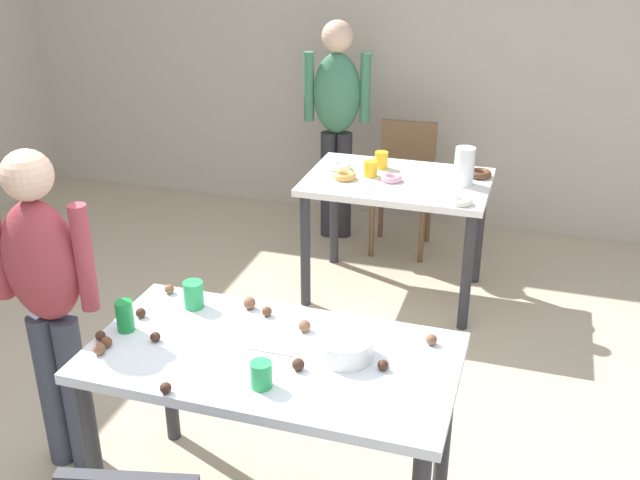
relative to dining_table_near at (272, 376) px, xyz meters
name	(u,v)px	position (x,y,z in m)	size (l,w,h in m)	color
wall_back	(421,45)	(-0.07, 3.22, 0.65)	(6.40, 0.10, 2.60)	#BCB2A3
dining_table_near	(272,376)	(0.00, 0.00, 0.00)	(1.33, 0.70, 0.75)	silver
dining_table_far	(397,197)	(0.05, 1.94, -0.01)	(1.06, 0.72, 0.75)	white
chair_far_table	(404,178)	(-0.04, 2.66, -0.15)	(0.42, 0.42, 0.87)	brown
person_girl_near	(46,291)	(-0.95, 0.02, 0.19)	(0.45, 0.21, 1.42)	#383D4C
person_adult_far	(337,112)	(-0.53, 2.67, 0.27)	(0.46, 0.26, 1.53)	#28282D
mixing_bowl	(345,347)	(0.26, 0.05, 0.14)	(0.20, 0.20, 0.08)	white
soda_can	(125,316)	(-0.58, -0.02, 0.16)	(0.07, 0.07, 0.12)	#198438
fork_near	(271,352)	(0.00, 0.00, 0.10)	(0.17, 0.02, 0.01)	silver
cup_near_0	(261,375)	(0.04, -0.20, 0.15)	(0.07, 0.07, 0.09)	green
cup_near_1	(194,295)	(-0.41, 0.22, 0.16)	(0.08, 0.08, 0.11)	green
cake_ball_0	(431,340)	(0.54, 0.23, 0.12)	(0.04, 0.04, 0.04)	brown
cake_ball_1	(305,326)	(0.07, 0.18, 0.12)	(0.05, 0.05, 0.05)	brown
cake_ball_2	(166,388)	(-0.25, -0.33, 0.12)	(0.04, 0.04, 0.04)	#3D2319
cake_ball_3	(169,289)	(-0.56, 0.29, 0.12)	(0.04, 0.04, 0.04)	brown
cake_ball_4	(155,337)	(-0.44, -0.06, 0.12)	(0.04, 0.04, 0.04)	#3D2319
cake_ball_5	(106,342)	(-0.59, -0.14, 0.12)	(0.04, 0.04, 0.04)	brown
cake_ball_6	(249,303)	(-0.20, 0.27, 0.13)	(0.05, 0.05, 0.05)	brown
cake_ball_7	(298,364)	(0.13, -0.07, 0.12)	(0.04, 0.04, 0.04)	#3D2319
cake_ball_8	(99,349)	(-0.58, -0.19, 0.12)	(0.04, 0.04, 0.04)	brown
cake_ball_9	(141,313)	(-0.57, 0.08, 0.12)	(0.04, 0.04, 0.04)	#3D2319
cake_ball_10	(383,365)	(0.41, 0.01, 0.12)	(0.04, 0.04, 0.04)	#3D2319
cake_ball_11	(267,311)	(-0.11, 0.24, 0.12)	(0.04, 0.04, 0.04)	brown
cake_ball_12	(101,336)	(-0.63, -0.11, 0.12)	(0.04, 0.04, 0.04)	#3D2319
pitcher_far	(464,166)	(0.43, 1.96, 0.21)	(0.11, 0.11, 0.22)	white
cup_far_0	(461,163)	(0.39, 2.18, 0.15)	(0.08, 0.08, 0.11)	green
cup_far_1	(381,160)	(-0.08, 2.10, 0.15)	(0.08, 0.08, 0.10)	yellow
cup_far_2	(371,169)	(-0.11, 1.94, 0.15)	(0.08, 0.08, 0.09)	yellow
donut_far_0	(340,166)	(-0.32, 2.00, 0.12)	(0.14, 0.14, 0.04)	white
donut_far_1	(391,178)	(0.03, 1.89, 0.12)	(0.12, 0.12, 0.04)	pink
donut_far_2	(462,201)	(0.46, 1.65, 0.12)	(0.12, 0.12, 0.03)	white
donut_far_3	(345,176)	(-0.24, 1.84, 0.12)	(0.13, 0.13, 0.04)	gold
donut_far_4	(480,174)	(0.51, 2.12, 0.12)	(0.14, 0.14, 0.04)	brown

